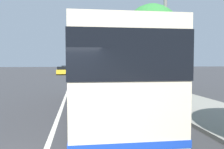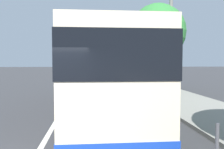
% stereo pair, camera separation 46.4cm
% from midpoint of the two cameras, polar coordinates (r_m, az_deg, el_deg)
% --- Properties ---
extents(sidewalk_curb, '(110.00, 3.60, 0.14)m').
position_cam_midpoint_polar(sidewalk_curb, '(15.40, 12.48, -5.11)').
color(sidewalk_curb, gray).
rests_on(sidewalk_curb, ground).
extents(lane_divider_line, '(110.00, 0.16, 0.01)m').
position_cam_midpoint_polar(lane_divider_line, '(14.46, -12.39, -5.90)').
color(lane_divider_line, silver).
rests_on(lane_divider_line, ground).
extents(coach_bus, '(11.73, 2.58, 3.19)m').
position_cam_midpoint_polar(coach_bus, '(10.22, -3.66, 0.95)').
color(coach_bus, beige).
rests_on(coach_bus, ground).
extents(car_oncoming, '(4.64, 2.05, 1.44)m').
position_cam_midpoint_polar(car_oncoming, '(43.34, -12.36, 0.91)').
color(car_oncoming, gold).
rests_on(car_oncoming, ground).
extents(car_behind_bus, '(4.12, 1.92, 1.55)m').
position_cam_midpoint_polar(car_behind_bus, '(39.95, -6.64, 0.83)').
color(car_behind_bus, gray).
rests_on(car_behind_bus, ground).
extents(car_far_distant, '(4.65, 1.93, 1.51)m').
position_cam_midpoint_polar(car_far_distant, '(50.35, -11.49, 1.21)').
color(car_far_distant, gold).
rests_on(car_far_distant, ground).
extents(roadside_tree_mid_block, '(4.16, 4.16, 6.57)m').
position_cam_midpoint_polar(roadside_tree_mid_block, '(18.02, 8.94, 10.16)').
color(roadside_tree_mid_block, brown).
rests_on(roadside_tree_mid_block, ground).
extents(roadside_tree_far_block, '(3.00, 3.00, 5.62)m').
position_cam_midpoint_polar(roadside_tree_far_block, '(26.71, 4.55, 7.01)').
color(roadside_tree_far_block, brown).
rests_on(roadside_tree_far_block, ground).
extents(utility_pole, '(0.25, 0.25, 8.28)m').
position_cam_midpoint_polar(utility_pole, '(17.36, 12.06, 9.28)').
color(utility_pole, slate).
rests_on(utility_pole, ground).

